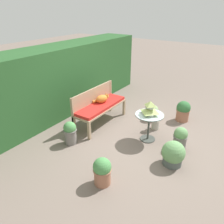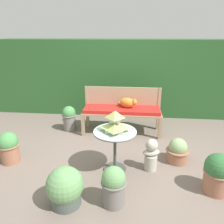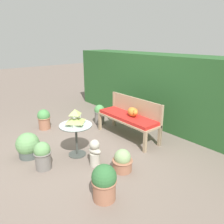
{
  "view_description": "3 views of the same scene",
  "coord_description": "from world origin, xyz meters",
  "px_view_note": "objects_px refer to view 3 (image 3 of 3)",
  "views": [
    {
      "loc": [
        -3.91,
        -1.97,
        2.76
      ],
      "look_at": [
        -0.09,
        0.6,
        0.5
      ],
      "focal_mm": 35.0,
      "sensor_mm": 36.0,
      "label": 1
    },
    {
      "loc": [
        0.28,
        -3.11,
        1.95
      ],
      "look_at": [
        -0.1,
        0.68,
        0.57
      ],
      "focal_mm": 35.0,
      "sensor_mm": 36.0,
      "label": 2
    },
    {
      "loc": [
        3.45,
        -2.2,
        2.18
      ],
      "look_at": [
        -0.02,
        0.65,
        0.68
      ],
      "focal_mm": 35.0,
      "sensor_mm": 36.0,
      "label": 3
    }
  ],
  "objects_px": {
    "potted_plant_bench_left": "(44,119)",
    "patio_table": "(76,131)",
    "cat": "(133,112)",
    "potted_plant_table_near": "(122,161)",
    "garden_bench": "(128,118)",
    "potted_plant_hedge_corner": "(100,114)",
    "pagoda_birdhouse": "(75,118)",
    "garden_bust": "(95,153)",
    "potted_plant_table_far": "(28,146)",
    "potted_plant_bench_right": "(43,155)",
    "potted_plant_patio_mid": "(104,182)"
  },
  "relations": [
    {
      "from": "potted_plant_bench_left",
      "to": "patio_table",
      "type": "bearing_deg",
      "value": -1.59
    },
    {
      "from": "potted_plant_table_near",
      "to": "potted_plant_patio_mid",
      "type": "xyz_separation_m",
      "value": [
        0.37,
        -0.68,
        0.09
      ]
    },
    {
      "from": "pagoda_birdhouse",
      "to": "potted_plant_hedge_corner",
      "type": "bearing_deg",
      "value": 128.79
    },
    {
      "from": "patio_table",
      "to": "garden_bust",
      "type": "distance_m",
      "value": 0.59
    },
    {
      "from": "garden_bust",
      "to": "potted_plant_table_far",
      "type": "bearing_deg",
      "value": -157.96
    },
    {
      "from": "patio_table",
      "to": "potted_plant_table_near",
      "type": "bearing_deg",
      "value": 18.46
    },
    {
      "from": "cat",
      "to": "potted_plant_table_near",
      "type": "relative_size",
      "value": 0.94
    },
    {
      "from": "cat",
      "to": "potted_plant_bench_right",
      "type": "height_order",
      "value": "cat"
    },
    {
      "from": "cat",
      "to": "garden_bust",
      "type": "relative_size",
      "value": 0.75
    },
    {
      "from": "garden_bench",
      "to": "potted_plant_bench_left",
      "type": "bearing_deg",
      "value": -142.97
    },
    {
      "from": "patio_table",
      "to": "potted_plant_table_far",
      "type": "relative_size",
      "value": 1.29
    },
    {
      "from": "potted_plant_bench_left",
      "to": "cat",
      "type": "bearing_deg",
      "value": 36.29
    },
    {
      "from": "cat",
      "to": "pagoda_birdhouse",
      "type": "xyz_separation_m",
      "value": [
        -0.14,
        -1.38,
        0.13
      ]
    },
    {
      "from": "garden_bench",
      "to": "garden_bust",
      "type": "height_order",
      "value": "garden_bench"
    },
    {
      "from": "garden_bench",
      "to": "potted_plant_patio_mid",
      "type": "height_order",
      "value": "potted_plant_patio_mid"
    },
    {
      "from": "potted_plant_table_near",
      "to": "potted_plant_bench_left",
      "type": "distance_m",
      "value": 2.67
    },
    {
      "from": "patio_table",
      "to": "potted_plant_bench_left",
      "type": "distance_m",
      "value": 1.7
    },
    {
      "from": "potted_plant_hedge_corner",
      "to": "garden_bust",
      "type": "bearing_deg",
      "value": -38.65
    },
    {
      "from": "garden_bust",
      "to": "cat",
      "type": "bearing_deg",
      "value": 91.06
    },
    {
      "from": "potted_plant_bench_right",
      "to": "potted_plant_table_near",
      "type": "xyz_separation_m",
      "value": [
        0.93,
        1.03,
        -0.08
      ]
    },
    {
      "from": "potted_plant_bench_right",
      "to": "garden_bust",
      "type": "bearing_deg",
      "value": 57.34
    },
    {
      "from": "potted_plant_bench_right",
      "to": "potted_plant_bench_left",
      "type": "height_order",
      "value": "potted_plant_bench_left"
    },
    {
      "from": "potted_plant_table_near",
      "to": "potted_plant_hedge_corner",
      "type": "distance_m",
      "value": 2.3
    },
    {
      "from": "potted_plant_bench_right",
      "to": "garden_bench",
      "type": "bearing_deg",
      "value": 90.64
    },
    {
      "from": "cat",
      "to": "garden_bench",
      "type": "bearing_deg",
      "value": -136.19
    },
    {
      "from": "potted_plant_hedge_corner",
      "to": "potted_plant_bench_left",
      "type": "distance_m",
      "value": 1.43
    },
    {
      "from": "potted_plant_patio_mid",
      "to": "potted_plant_hedge_corner",
      "type": "bearing_deg",
      "value": 144.95
    },
    {
      "from": "cat",
      "to": "potted_plant_table_far",
      "type": "bearing_deg",
      "value": -86.55
    },
    {
      "from": "cat",
      "to": "potted_plant_table_near",
      "type": "xyz_separation_m",
      "value": [
        0.84,
        -1.06,
        -0.45
      ]
    },
    {
      "from": "patio_table",
      "to": "potted_plant_bench_left",
      "type": "bearing_deg",
      "value": 178.41
    },
    {
      "from": "garden_bust",
      "to": "potted_plant_hedge_corner",
      "type": "bearing_deg",
      "value": 125.69
    },
    {
      "from": "potted_plant_table_far",
      "to": "potted_plant_hedge_corner",
      "type": "bearing_deg",
      "value": 104.81
    },
    {
      "from": "cat",
      "to": "potted_plant_table_far",
      "type": "relative_size",
      "value": 0.76
    },
    {
      "from": "potted_plant_table_near",
      "to": "garden_bench",
      "type": "bearing_deg",
      "value": 133.34
    },
    {
      "from": "patio_table",
      "to": "potted_plant_table_near",
      "type": "xyz_separation_m",
      "value": [
        0.97,
        0.33,
        -0.32
      ]
    },
    {
      "from": "garden_bust",
      "to": "pagoda_birdhouse",
      "type": "bearing_deg",
      "value": 170.09
    },
    {
      "from": "pagoda_birdhouse",
      "to": "garden_bench",
      "type": "bearing_deg",
      "value": 88.99
    },
    {
      "from": "garden_bench",
      "to": "potted_plant_hedge_corner",
      "type": "relative_size",
      "value": 3.0
    },
    {
      "from": "garden_bench",
      "to": "potted_plant_hedge_corner",
      "type": "bearing_deg",
      "value": 179.16
    },
    {
      "from": "garden_bust",
      "to": "potted_plant_bench_left",
      "type": "height_order",
      "value": "potted_plant_bench_left"
    },
    {
      "from": "potted_plant_bench_right",
      "to": "potted_plant_bench_left",
      "type": "distance_m",
      "value": 1.89
    },
    {
      "from": "pagoda_birdhouse",
      "to": "garden_bust",
      "type": "relative_size",
      "value": 0.66
    },
    {
      "from": "potted_plant_table_near",
      "to": "potted_plant_patio_mid",
      "type": "bearing_deg",
      "value": -61.43
    },
    {
      "from": "potted_plant_patio_mid",
      "to": "cat",
      "type": "bearing_deg",
      "value": 124.83
    },
    {
      "from": "potted_plant_table_near",
      "to": "potted_plant_table_far",
      "type": "relative_size",
      "value": 0.81
    },
    {
      "from": "cat",
      "to": "pagoda_birdhouse",
      "type": "relative_size",
      "value": 1.13
    },
    {
      "from": "potted_plant_bench_left",
      "to": "potted_plant_bench_right",
      "type": "bearing_deg",
      "value": -23.63
    },
    {
      "from": "potted_plant_table_near",
      "to": "cat",
      "type": "bearing_deg",
      "value": 128.41
    },
    {
      "from": "patio_table",
      "to": "potted_plant_hedge_corner",
      "type": "relative_size",
      "value": 1.21
    },
    {
      "from": "garden_bench",
      "to": "potted_plant_hedge_corner",
      "type": "distance_m",
      "value": 1.12
    }
  ]
}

